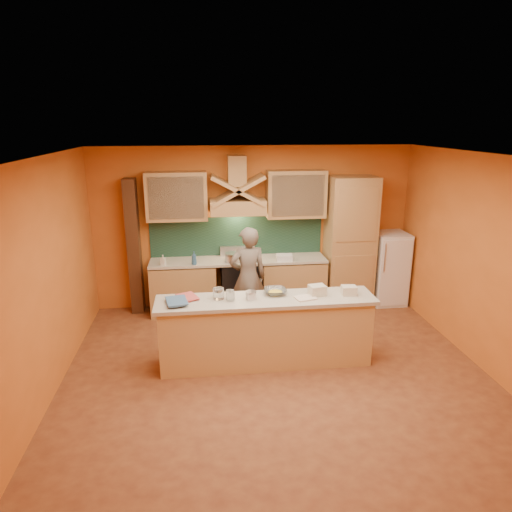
{
  "coord_description": "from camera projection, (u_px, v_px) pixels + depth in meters",
  "views": [
    {
      "loc": [
        -0.92,
        -5.24,
        3.18
      ],
      "look_at": [
        -0.16,
        0.9,
        1.35
      ],
      "focal_mm": 32.0,
      "sensor_mm": 36.0,
      "label": 1
    }
  ],
  "objects": [
    {
      "name": "floor",
      "position": [
        276.0,
        373.0,
        6.0
      ],
      "size": [
        5.5,
        5.0,
        0.01
      ],
      "primitive_type": "cube",
      "color": "brown",
      "rests_on": "ground"
    },
    {
      "name": "ceiling",
      "position": [
        279.0,
        156.0,
        5.2
      ],
      "size": [
        5.5,
        5.0,
        0.01
      ],
      "primitive_type": "cube",
      "color": "white",
      "rests_on": "wall_back"
    },
    {
      "name": "wall_back",
      "position": [
        254.0,
        227.0,
        7.98
      ],
      "size": [
        5.5,
        0.02,
        2.8
      ],
      "primitive_type": "cube",
      "color": "orange",
      "rests_on": "floor"
    },
    {
      "name": "wall_front",
      "position": [
        337.0,
        384.0,
        3.22
      ],
      "size": [
        5.5,
        0.02,
        2.8
      ],
      "primitive_type": "cube",
      "color": "orange",
      "rests_on": "floor"
    },
    {
      "name": "wall_left",
      "position": [
        44.0,
        282.0,
        5.28
      ],
      "size": [
        0.02,
        5.0,
        2.8
      ],
      "primitive_type": "cube",
      "color": "orange",
      "rests_on": "floor"
    },
    {
      "name": "wall_right",
      "position": [
        486.0,
        264.0,
        5.92
      ],
      "size": [
        0.02,
        5.0,
        2.8
      ],
      "primitive_type": "cube",
      "color": "orange",
      "rests_on": "floor"
    },
    {
      "name": "base_cabinet_left",
      "position": [
        184.0,
        288.0,
        7.82
      ],
      "size": [
        1.1,
        0.6,
        0.86
      ],
      "primitive_type": "cube",
      "color": "tan",
      "rests_on": "floor"
    },
    {
      "name": "base_cabinet_right",
      "position": [
        292.0,
        284.0,
        8.05
      ],
      "size": [
        1.1,
        0.6,
        0.86
      ],
      "primitive_type": "cube",
      "color": "tan",
      "rests_on": "floor"
    },
    {
      "name": "counter_top",
      "position": [
        239.0,
        260.0,
        7.8
      ],
      "size": [
        3.0,
        0.62,
        0.04
      ],
      "primitive_type": "cube",
      "color": "#B7AD9A",
      "rests_on": "base_cabinet_left"
    },
    {
      "name": "stove",
      "position": [
        239.0,
        285.0,
        7.93
      ],
      "size": [
        0.6,
        0.58,
        0.9
      ],
      "primitive_type": "cube",
      "color": "black",
      "rests_on": "floor"
    },
    {
      "name": "backsplash",
      "position": [
        237.0,
        236.0,
        7.97
      ],
      "size": [
        3.0,
        0.03,
        0.7
      ],
      "primitive_type": "cube",
      "color": "#19372A",
      "rests_on": "wall_back"
    },
    {
      "name": "range_hood",
      "position": [
        238.0,
        207.0,
        7.59
      ],
      "size": [
        0.92,
        0.5,
        0.24
      ],
      "primitive_type": "cube",
      "color": "tan",
      "rests_on": "wall_back"
    },
    {
      "name": "hood_chimney",
      "position": [
        237.0,
        171.0,
        7.52
      ],
      "size": [
        0.3,
        0.3,
        0.5
      ],
      "primitive_type": "cube",
      "color": "tan",
      "rests_on": "wall_back"
    },
    {
      "name": "upper_cabinet_left",
      "position": [
        177.0,
        196.0,
        7.49
      ],
      "size": [
        1.0,
        0.35,
        0.8
      ],
      "primitive_type": "cube",
      "color": "tan",
      "rests_on": "wall_back"
    },
    {
      "name": "upper_cabinet_right",
      "position": [
        296.0,
        194.0,
        7.73
      ],
      "size": [
        1.0,
        0.35,
        0.8
      ],
      "primitive_type": "cube",
      "color": "tan",
      "rests_on": "wall_back"
    },
    {
      "name": "pantry_column",
      "position": [
        350.0,
        243.0,
        7.96
      ],
      "size": [
        0.8,
        0.6,
        2.3
      ],
      "primitive_type": "cube",
      "color": "tan",
      "rests_on": "floor"
    },
    {
      "name": "fridge",
      "position": [
        388.0,
        268.0,
        8.19
      ],
      "size": [
        0.58,
        0.6,
        1.3
      ],
      "primitive_type": "cube",
      "color": "white",
      "rests_on": "floor"
    },
    {
      "name": "trim_column_left",
      "position": [
        134.0,
        247.0,
        7.67
      ],
      "size": [
        0.2,
        0.3,
        2.3
      ],
      "primitive_type": "cube",
      "color": "#472816",
      "rests_on": "floor"
    },
    {
      "name": "island_body",
      "position": [
        266.0,
        333.0,
        6.15
      ],
      "size": [
        2.8,
        0.55,
        0.88
      ],
      "primitive_type": "cube",
      "color": "tan",
      "rests_on": "floor"
    },
    {
      "name": "island_top",
      "position": [
        266.0,
        300.0,
        6.01
      ],
      "size": [
        2.9,
        0.62,
        0.05
      ],
      "primitive_type": "cube",
      "color": "#B7AD9A",
      "rests_on": "island_body"
    },
    {
      "name": "person",
      "position": [
        248.0,
        278.0,
        7.18
      ],
      "size": [
        0.65,
        0.48,
        1.64
      ],
      "primitive_type": "imported",
      "rotation": [
        0.0,
        0.0,
        3.29
      ],
      "color": "#70665B",
      "rests_on": "floor"
    },
    {
      "name": "pot_large",
      "position": [
        233.0,
        259.0,
        7.64
      ],
      "size": [
        0.27,
        0.27,
        0.14
      ],
      "primitive_type": "cylinder",
      "rotation": [
        0.0,
        0.0,
        -0.05
      ],
      "color": "#B6B5BC",
      "rests_on": "stove"
    },
    {
      "name": "pot_small",
      "position": [
        248.0,
        253.0,
        7.96
      ],
      "size": [
        0.26,
        0.26,
        0.14
      ],
      "primitive_type": "cylinder",
      "rotation": [
        0.0,
        0.0,
        0.21
      ],
      "color": "silver",
      "rests_on": "stove"
    },
    {
      "name": "soap_bottle_a",
      "position": [
        163.0,
        260.0,
        7.46
      ],
      "size": [
        0.1,
        0.1,
        0.17
      ],
      "primitive_type": "imported",
      "rotation": [
        0.0,
        0.0,
        -0.29
      ],
      "color": "beige",
      "rests_on": "counter_top"
    },
    {
      "name": "soap_bottle_b",
      "position": [
        194.0,
        258.0,
        7.47
      ],
      "size": [
        0.11,
        0.11,
        0.23
      ],
      "primitive_type": "imported",
      "rotation": [
        0.0,
        0.0,
        0.36
      ],
      "color": "#2F5881",
      "rests_on": "counter_top"
    },
    {
      "name": "bowl_back",
      "position": [
        282.0,
        257.0,
        7.79
      ],
      "size": [
        0.23,
        0.23,
        0.07
      ],
      "primitive_type": "imported",
      "rotation": [
        0.0,
        0.0,
        -0.05
      ],
      "color": "white",
      "rests_on": "counter_top"
    },
    {
      "name": "dish_rack",
      "position": [
        284.0,
        257.0,
        7.73
      ],
      "size": [
        0.28,
        0.23,
        0.09
      ],
      "primitive_type": "cube",
      "rotation": [
        0.0,
        0.0,
        -0.08
      ],
      "color": "white",
      "rests_on": "counter_top"
    },
    {
      "name": "book_lower",
      "position": [
        179.0,
        299.0,
        5.94
      ],
      "size": [
        0.33,
        0.37,
        0.03
      ],
      "primitive_type": "imported",
      "rotation": [
        0.0,
        0.0,
        0.39
      ],
      "color": "#BE4744",
      "rests_on": "island_top"
    },
    {
      "name": "book_upper",
      "position": [
        167.0,
        302.0,
        5.78
      ],
      "size": [
        0.32,
        0.39,
        0.03
      ],
      "primitive_type": "imported",
      "rotation": [
        0.0,
        0.0,
        0.18
      ],
      "color": "#3D6088",
      "rests_on": "island_top"
    },
    {
      "name": "jar_large",
      "position": [
        218.0,
        294.0,
        5.97
      ],
      "size": [
        0.18,
        0.18,
        0.15
      ],
      "primitive_type": "cylinder",
      "rotation": [
        0.0,
        0.0,
        -0.29
      ],
      "color": "white",
      "rests_on": "island_top"
    },
    {
      "name": "jar_small",
      "position": [
        230.0,
        295.0,
        5.91
      ],
      "size": [
        0.14,
        0.14,
        0.14
      ],
      "primitive_type": "cylinder",
      "rotation": [
        0.0,
        0.0,
        0.35
      ],
      "color": "silver",
      "rests_on": "island_top"
    },
    {
      "name": "kitchen_scale",
      "position": [
        251.0,
        296.0,
        5.95
      ],
      "size": [
        0.13,
        0.13,
        0.09
      ],
      "primitive_type": "cube",
      "rotation": [
        0.0,
        0.0,
        0.23
      ],
      "color": "silver",
      "rests_on": "island_top"
    },
    {
      "name": "mixing_bowl",
      "position": [
        275.0,
        292.0,
        6.14
      ],
      "size": [
        0.3,
        0.3,
        0.07
      ],
      "primitive_type": "imported",
      "rotation": [
        0.0,
        0.0,
        0.0
      ],
      "color": "white",
      "rests_on": "island_top"
    },
    {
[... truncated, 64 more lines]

